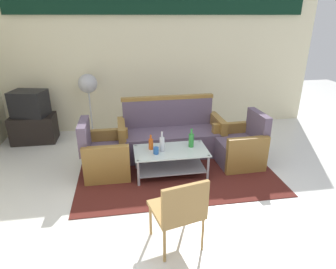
% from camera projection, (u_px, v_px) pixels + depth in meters
% --- Properties ---
extents(ground_plane, '(14.00, 14.00, 0.00)m').
position_uv_depth(ground_plane, '(196.00, 206.00, 3.73)').
color(ground_plane, white).
extents(wall_back, '(6.52, 0.19, 2.80)m').
position_uv_depth(wall_back, '(162.00, 58.00, 5.96)').
color(wall_back, beige).
rests_on(wall_back, ground).
extents(rug, '(2.99, 2.05, 0.01)m').
position_uv_depth(rug, '(175.00, 169.00, 4.62)').
color(rug, '#511E19').
rests_on(rug, ground).
extents(couch, '(1.81, 0.77, 0.96)m').
position_uv_depth(couch, '(170.00, 136.00, 5.08)').
color(couch, '#5B4C60').
rests_on(couch, rug).
extents(armchair_left, '(0.70, 0.76, 0.85)m').
position_uv_depth(armchair_left, '(105.00, 156.00, 4.43)').
color(armchair_left, '#5B4C60').
rests_on(armchair_left, rug).
extents(armchair_right, '(0.72, 0.78, 0.85)m').
position_uv_depth(armchair_right, '(240.00, 147.00, 4.73)').
color(armchair_right, '#5B4C60').
rests_on(armchair_right, rug).
extents(coffee_table, '(1.10, 0.60, 0.40)m').
position_uv_depth(coffee_table, '(171.00, 158.00, 4.38)').
color(coffee_table, silver).
rests_on(coffee_table, rug).
extents(bottle_clear, '(0.07, 0.07, 0.31)m').
position_uv_depth(bottle_clear, '(162.00, 144.00, 4.26)').
color(bottle_clear, silver).
rests_on(bottle_clear, coffee_table).
extents(bottle_green, '(0.08, 0.08, 0.29)m').
position_uv_depth(bottle_green, '(191.00, 140.00, 4.40)').
color(bottle_green, '#2D8C38').
rests_on(bottle_green, coffee_table).
extents(bottle_orange, '(0.07, 0.07, 0.23)m').
position_uv_depth(bottle_orange, '(151.00, 144.00, 4.33)').
color(bottle_orange, '#D85919').
rests_on(bottle_orange, coffee_table).
extents(cup, '(0.08, 0.08, 0.10)m').
position_uv_depth(cup, '(156.00, 151.00, 4.20)').
color(cup, '#2659A5').
rests_on(cup, coffee_table).
extents(tv_stand, '(0.80, 0.50, 0.52)m').
position_uv_depth(tv_stand, '(34.00, 129.00, 5.58)').
color(tv_stand, black).
rests_on(tv_stand, ground).
extents(television, '(0.69, 0.57, 0.48)m').
position_uv_depth(television, '(30.00, 103.00, 5.39)').
color(television, black).
rests_on(television, tv_stand).
extents(pedestal_fan, '(0.36, 0.36, 1.27)m').
position_uv_depth(pedestal_fan, '(88.00, 87.00, 5.50)').
color(pedestal_fan, '#2D2D33').
rests_on(pedestal_fan, ground).
extents(wicker_chair, '(0.57, 0.57, 0.84)m').
position_uv_depth(wicker_chair, '(180.00, 209.00, 2.88)').
color(wicker_chair, '#AD844C').
rests_on(wicker_chair, ground).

